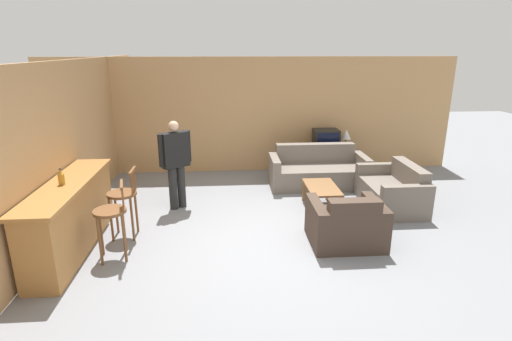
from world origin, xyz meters
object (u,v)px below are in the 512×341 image
at_px(person_by_window, 176,161).
at_px(bottle, 61,177).
at_px(coffee_table, 322,190).
at_px(bar_chair_mid, 123,199).
at_px(tv_unit, 325,162).
at_px(couch_far, 318,171).
at_px(table_lamp, 346,135).
at_px(bar_chair_near, 111,217).
at_px(loveseat_right, 393,191).
at_px(tv, 326,140).
at_px(armchair_near, 346,225).

bearing_deg(person_by_window, bottle, -131.03).
bearing_deg(coffee_table, bottle, -161.85).
distance_m(bar_chair_mid, tv_unit, 4.86).
distance_m(couch_far, tv_unit, 0.91).
relative_size(table_lamp, person_by_window, 0.30).
xyz_separation_m(couch_far, bottle, (-4.13, -2.59, 0.82)).
height_order(bar_chair_near, table_lamp, bar_chair_near).
bearing_deg(couch_far, loveseat_right, -49.36).
xyz_separation_m(loveseat_right, tv_unit, (-0.74, 2.12, -0.02)).
relative_size(coffee_table, tv, 1.70).
xyz_separation_m(bar_chair_near, couch_far, (3.46, 2.82, -0.32)).
distance_m(bottle, table_lamp, 6.03).
bearing_deg(loveseat_right, tv, 109.37).
height_order(couch_far, loveseat_right, couch_far).
bearing_deg(armchair_near, bar_chair_near, -176.84).
xyz_separation_m(tv, table_lamp, (0.47, 0.00, 0.10)).
height_order(bottle, person_by_window, person_by_window).
bearing_deg(bar_chair_near, bar_chair_mid, 89.96).
height_order(tv, bottle, bottle).
bearing_deg(bottle, tv, 37.35).
bearing_deg(bar_chair_near, table_lamp, 40.53).
xyz_separation_m(coffee_table, bottle, (-3.91, -1.28, 0.75)).
bearing_deg(tv_unit, bar_chair_mid, -141.82).
height_order(couch_far, tv, tv).
bearing_deg(bottle, bar_chair_mid, 32.43).
bearing_deg(bottle, person_by_window, 48.97).
height_order(armchair_near, person_by_window, person_by_window).
xyz_separation_m(bar_chair_mid, couch_far, (3.46, 2.16, -0.32)).
xyz_separation_m(bar_chair_near, coffee_table, (3.23, 1.51, -0.26)).
bearing_deg(coffee_table, armchair_near, -87.66).
height_order(bar_chair_mid, tv_unit, bar_chair_mid).
bearing_deg(tv_unit, loveseat_right, -70.66).
relative_size(bar_chair_near, person_by_window, 0.68).
xyz_separation_m(bar_chair_near, bottle, (-0.67, 0.23, 0.50)).
bearing_deg(table_lamp, bottle, -145.32).
xyz_separation_m(tv_unit, tv, (0.00, -0.00, 0.51)).
bearing_deg(couch_far, bar_chair_near, -140.76).
xyz_separation_m(bottle, table_lamp, (4.95, 3.43, -0.23)).
relative_size(bar_chair_mid, loveseat_right, 0.73).
bearing_deg(loveseat_right, couch_far, 130.64).
height_order(bar_chair_near, person_by_window, person_by_window).
distance_m(bar_chair_near, loveseat_right, 4.82).
distance_m(bar_chair_mid, coffee_table, 3.36).
height_order(bar_chair_mid, person_by_window, person_by_window).
xyz_separation_m(loveseat_right, bottle, (-5.23, -1.31, 0.82)).
distance_m(bar_chair_mid, person_by_window, 1.32).
bearing_deg(loveseat_right, coffee_table, -178.69).
bearing_deg(bottle, tv_unit, 37.37).
distance_m(loveseat_right, tv, 2.29).
distance_m(couch_far, table_lamp, 1.31).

